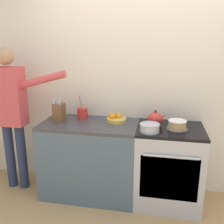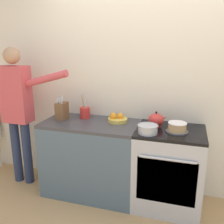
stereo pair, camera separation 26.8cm
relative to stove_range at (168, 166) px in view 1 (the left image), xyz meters
The scene contains 11 objects.
ground_plane 0.60m from the stove_range, 132.74° to the right, with size 16.00×16.00×0.00m, color tan.
wall_back 0.95m from the stove_range, 130.36° to the left, with size 8.00×0.04×2.60m.
counter_cabinet 0.89m from the stove_range, behind, with size 1.08×0.59×0.88m.
stove_range is the anchor object (origin of this frame).
layer_cake 0.49m from the stove_range, 29.09° to the right, with size 0.23×0.23×0.10m.
tea_kettle 0.54m from the stove_range, 153.60° to the left, with size 0.20×0.17×0.17m.
mixing_bowl 0.56m from the stove_range, 142.74° to the right, with size 0.21×0.21×0.09m.
knife_block 1.37m from the stove_range, behind, with size 0.11×0.15×0.29m.
utensil_crock 1.14m from the stove_range, behind, with size 0.12×0.12×0.32m.
fruit_bowl 0.78m from the stove_range, 169.35° to the left, with size 0.22×0.22×0.10m.
person_baker 1.91m from the stove_range, behind, with size 0.95×0.20×1.71m.
Camera 1 is at (0.13, -2.27, 1.75)m, focal length 40.00 mm.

